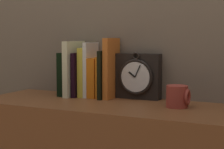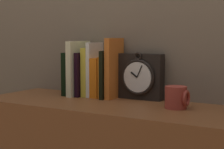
{
  "view_description": "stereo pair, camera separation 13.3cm",
  "coord_description": "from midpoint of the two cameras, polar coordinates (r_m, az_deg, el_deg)",
  "views": [
    {
      "loc": [
        0.62,
        -1.31,
        1.13
      ],
      "look_at": [
        0.0,
        0.0,
        0.98
      ],
      "focal_mm": 60.0,
      "sensor_mm": 36.0,
      "label": 1
    },
    {
      "loc": [
        0.74,
        -1.25,
        1.13
      ],
      "look_at": [
        0.0,
        0.0,
        0.98
      ],
      "focal_mm": 60.0,
      "sensor_mm": 36.0,
      "label": 2
    }
  ],
  "objects": [
    {
      "name": "book_slot1_cream",
      "position": [
        1.67,
        -8.1,
        0.87
      ],
      "size": [
        0.03,
        0.15,
        0.24
      ],
      "color": "beige",
      "rests_on": "bookshelf"
    },
    {
      "name": "clock",
      "position": [
        1.57,
        1.57,
        -0.28
      ],
      "size": [
        0.19,
        0.06,
        0.2
      ],
      "color": "black",
      "rests_on": "bookshelf"
    },
    {
      "name": "book_slot3_yellow",
      "position": [
        1.66,
        -6.23,
        0.36
      ],
      "size": [
        0.03,
        0.12,
        0.21
      ],
      "color": "gold",
      "rests_on": "bookshelf"
    },
    {
      "name": "book_slot6_orange",
      "position": [
        1.62,
        -3.75,
        -0.41
      ],
      "size": [
        0.02,
        0.12,
        0.18
      ],
      "color": "orange",
      "rests_on": "bookshelf"
    },
    {
      "name": "book_slot8_orange",
      "position": [
        1.59,
        -2.49,
        0.94
      ],
      "size": [
        0.02,
        0.13,
        0.26
      ],
      "color": "orange",
      "rests_on": "bookshelf"
    },
    {
      "name": "book_slot2_black",
      "position": [
        1.66,
        -7.15,
        0.0
      ],
      "size": [
        0.02,
        0.13,
        0.19
      ],
      "color": "black",
      "rests_on": "bookshelf"
    },
    {
      "name": "book_slot0_black",
      "position": [
        1.7,
        -8.85,
        0.08
      ],
      "size": [
        0.04,
        0.13,
        0.19
      ],
      "color": "black",
      "rests_on": "bookshelf"
    },
    {
      "name": "book_slot4_white",
      "position": [
        1.64,
        -5.55,
        0.74
      ],
      "size": [
        0.02,
        0.12,
        0.24
      ],
      "color": "white",
      "rests_on": "bookshelf"
    },
    {
      "name": "mug",
      "position": [
        1.4,
        7.33,
        -3.36
      ],
      "size": [
        0.09,
        0.08,
        0.08
      ],
      "color": "#9E382D",
      "rests_on": "bookshelf"
    },
    {
      "name": "book_slot7_black",
      "position": [
        1.6,
        -3.31,
        0.0
      ],
      "size": [
        0.02,
        0.14,
        0.2
      ],
      "color": "black",
      "rests_on": "bookshelf"
    },
    {
      "name": "book_slot5_orange",
      "position": [
        1.63,
        -4.7,
        -0.47
      ],
      "size": [
        0.04,
        0.12,
        0.17
      ],
      "color": "orange",
      "rests_on": "bookshelf"
    }
  ]
}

